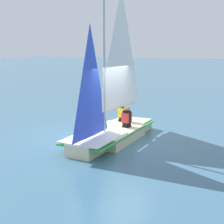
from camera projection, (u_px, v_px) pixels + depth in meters
ground_plane at (112, 140)px, 10.72m from camera, size 260.00×260.00×0.00m
sailboat_main at (113, 117)px, 10.61m from camera, size 4.54×1.80×5.26m
sailor_helm at (127, 120)px, 10.93m from camera, size 0.36×0.32×1.16m
sailor_crew at (123, 115)px, 11.83m from camera, size 0.36×0.32×1.16m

